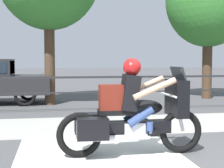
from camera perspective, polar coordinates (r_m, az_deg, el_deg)
ground_plane at (r=5.33m, az=16.22°, el=-13.01°), size 120.00×120.00×0.00m
sidewalk_band at (r=8.43m, az=5.98°, el=-6.53°), size 44.00×2.40×0.01m
fence_railing at (r=10.37m, az=2.82°, el=0.12°), size 36.00×0.05×1.06m
motorcycle at (r=5.55m, az=3.33°, el=-4.77°), size 2.41×0.76×1.58m
tree_behind_sign at (r=14.45m, az=15.72°, el=13.21°), size 3.36×3.36×5.76m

